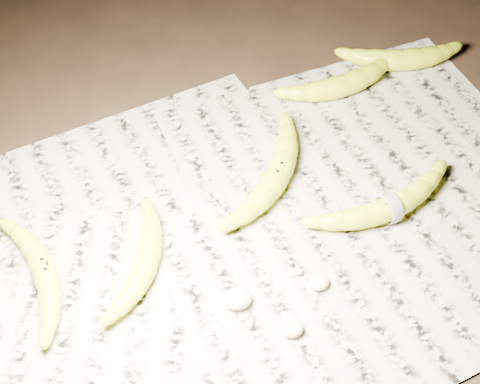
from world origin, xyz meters
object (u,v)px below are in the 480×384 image
object	(u,v)px
banana_left_b	(147,260)
banana_upper_b	(403,58)
banana_center	(278,173)
banana_left_a	(44,270)
banana_upper_a	(346,83)
banana_taped	(390,207)

from	to	relation	value
banana_left_b	banana_upper_b	bearing A→B (deg)	-34.22
banana_center	banana_upper_b	world-z (taller)	same
banana_left_a	banana_upper_b	distance (m)	0.72
banana_left_a	banana_upper_a	xyz separation A→B (m)	(0.56, 0.20, 0.00)
banana_left_b	banana_taped	world-z (taller)	banana_taped
banana_left_b	banana_upper_a	world-z (taller)	banana_upper_a
banana_taped	banana_left_b	bearing A→B (deg)	167.89
banana_center	banana_upper_b	size ratio (longest dim) A/B	1.14
banana_left_a	banana_left_b	bearing A→B (deg)	-109.42
banana_left_a	banana_left_b	xyz separation A→B (m)	(0.14, -0.03, 0.00)
banana_upper_b	banana_left_a	bearing A→B (deg)	-145.85
banana_center	banana_upper_a	bearing A→B (deg)	-7.90
banana_center	banana_taped	xyz separation A→B (m)	(0.13, -0.12, -0.00)
banana_left_a	banana_taped	bearing A→B (deg)	-103.50
banana_left_a	banana_upper_b	size ratio (longest dim) A/B	1.00
banana_left_b	banana_upper_a	xyz separation A→B (m)	(0.42, 0.23, 0.00)
banana_center	banana_taped	distance (m)	0.18
banana_left_b	banana_upper_a	size ratio (longest dim) A/B	0.87
banana_taped	banana_upper_b	bearing A→B (deg)	51.06
banana_upper_a	banana_left_b	bearing A→B (deg)	-156.16
banana_left_b	banana_center	size ratio (longest dim) A/B	0.81
banana_left_b	banana_upper_a	distance (m)	0.48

